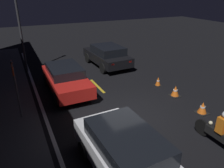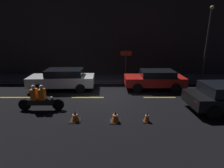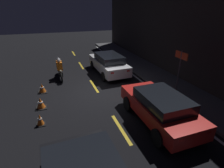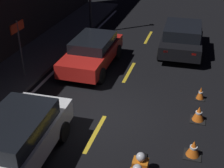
% 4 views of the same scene
% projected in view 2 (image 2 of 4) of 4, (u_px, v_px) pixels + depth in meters
% --- Properties ---
extents(ground_plane, '(56.00, 56.00, 0.00)m').
position_uv_depth(ground_plane, '(104.00, 97.00, 10.91)').
color(ground_plane, black).
extents(raised_curb, '(28.00, 2.37, 0.12)m').
position_uv_depth(raised_curb, '(107.00, 78.00, 15.34)').
color(raised_curb, '#4C4C4F').
rests_on(raised_curb, ground).
extents(building_front, '(28.00, 0.30, 6.66)m').
position_uv_depth(building_front, '(107.00, 39.00, 15.69)').
color(building_front, '#2D2826').
rests_on(building_front, ground).
extents(lane_dash_b, '(2.00, 0.14, 0.01)m').
position_uv_depth(lane_dash_b, '(16.00, 97.00, 10.92)').
color(lane_dash_b, gold).
rests_on(lane_dash_b, ground).
extents(lane_dash_c, '(2.00, 0.14, 0.01)m').
position_uv_depth(lane_dash_c, '(88.00, 97.00, 10.91)').
color(lane_dash_c, gold).
rests_on(lane_dash_c, ground).
extents(lane_dash_d, '(2.00, 0.14, 0.01)m').
position_uv_depth(lane_dash_d, '(160.00, 97.00, 10.90)').
color(lane_dash_d, gold).
rests_on(lane_dash_d, ground).
extents(lane_solid_kerb, '(25.20, 0.14, 0.01)m').
position_uv_depth(lane_solid_kerb, '(106.00, 83.00, 13.98)').
color(lane_solid_kerb, silver).
rests_on(lane_solid_kerb, ground).
extents(sedan_white, '(4.53, 1.97, 1.46)m').
position_uv_depth(sedan_white, '(63.00, 79.00, 12.24)').
color(sedan_white, silver).
rests_on(sedan_white, ground).
extents(taxi_red, '(4.14, 1.88, 1.37)m').
position_uv_depth(taxi_red, '(155.00, 79.00, 12.33)').
color(taxi_red, red).
rests_on(taxi_red, ground).
extents(motorcycle, '(2.33, 0.37, 1.38)m').
position_uv_depth(motorcycle, '(40.00, 99.00, 8.95)').
color(motorcycle, black).
rests_on(motorcycle, ground).
extents(traffic_cone_near, '(0.51, 0.51, 0.53)m').
position_uv_depth(traffic_cone_near, '(75.00, 116.00, 7.92)').
color(traffic_cone_near, black).
rests_on(traffic_cone_near, ground).
extents(traffic_cone_mid, '(0.52, 0.52, 0.55)m').
position_uv_depth(traffic_cone_mid, '(116.00, 116.00, 7.86)').
color(traffic_cone_mid, black).
rests_on(traffic_cone_mid, ground).
extents(traffic_cone_far, '(0.37, 0.37, 0.51)m').
position_uv_depth(traffic_cone_far, '(147.00, 117.00, 7.87)').
color(traffic_cone_far, black).
rests_on(traffic_cone_far, ground).
extents(shop_sign, '(0.90, 0.08, 2.40)m').
position_uv_depth(shop_sign, '(126.00, 59.00, 14.32)').
color(shop_sign, '#4C4C51').
rests_on(shop_sign, raised_curb).
extents(street_lamp, '(0.28, 0.28, 5.76)m').
position_uv_depth(street_lamp, '(208.00, 42.00, 13.14)').
color(street_lamp, '#333338').
rests_on(street_lamp, ground).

